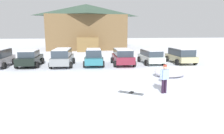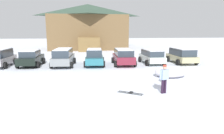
% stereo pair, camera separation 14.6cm
% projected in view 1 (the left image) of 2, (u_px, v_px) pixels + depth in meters
% --- Properties ---
extents(ground, '(160.00, 160.00, 0.00)m').
position_uv_depth(ground, '(112.00, 113.00, 8.80)').
color(ground, white).
extents(ski_lodge, '(14.85, 12.09, 8.48)m').
position_uv_depth(ski_lodge, '(87.00, 26.00, 38.76)').
color(ski_lodge, brown).
rests_on(ski_lodge, ground).
extents(parked_black_sedan, '(2.15, 4.13, 1.62)m').
position_uv_depth(parked_black_sedan, '(30.00, 58.00, 20.06)').
color(parked_black_sedan, black).
rests_on(parked_black_sedan, ground).
extents(parked_grey_wagon, '(2.28, 4.53, 1.75)m').
position_uv_depth(parked_grey_wagon, '(63.00, 57.00, 20.12)').
color(parked_grey_wagon, gray).
rests_on(parked_grey_wagon, ground).
extents(parked_teal_hatchback, '(2.22, 4.53, 1.72)m').
position_uv_depth(parked_teal_hatchback, '(94.00, 57.00, 20.58)').
color(parked_teal_hatchback, teal).
rests_on(parked_teal_hatchback, ground).
extents(parked_maroon_van, '(2.25, 4.09, 1.68)m').
position_uv_depth(parked_maroon_van, '(123.00, 56.00, 20.75)').
color(parked_maroon_van, maroon).
rests_on(parked_maroon_van, ground).
extents(parked_white_suv, '(2.16, 4.07, 1.53)m').
position_uv_depth(parked_white_suv, '(151.00, 56.00, 21.52)').
color(parked_white_suv, white).
rests_on(parked_white_suv, ground).
extents(parked_beige_suv, '(2.32, 4.09, 1.65)m').
position_uv_depth(parked_beige_suv, '(181.00, 55.00, 21.85)').
color(parked_beige_suv, tan).
rests_on(parked_beige_suv, ground).
extents(skier_child_in_purple_jacket, '(0.41, 0.25, 1.16)m').
position_uv_depth(skier_child_in_purple_jacket, '(165.00, 74.00, 13.49)').
color(skier_child_in_purple_jacket, '#742F62').
rests_on(skier_child_in_purple_jacket, ground).
extents(skier_adult_in_blue_parka, '(0.60, 0.34, 1.67)m').
position_uv_depth(skier_adult_in_blue_parka, '(165.00, 77.00, 11.43)').
color(skier_adult_in_blue_parka, '#28172C').
rests_on(skier_adult_in_blue_parka, ground).
extents(pair_of_skis, '(1.42, 1.06, 0.08)m').
position_uv_depth(pair_of_skis, '(131.00, 93.00, 11.56)').
color(pair_of_skis, '#252A2D').
rests_on(pair_of_skis, ground).
extents(plowed_snow_pile, '(2.46, 1.97, 0.84)m').
position_uv_depth(plowed_snow_pile, '(170.00, 72.00, 15.51)').
color(plowed_snow_pile, white).
rests_on(plowed_snow_pile, ground).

